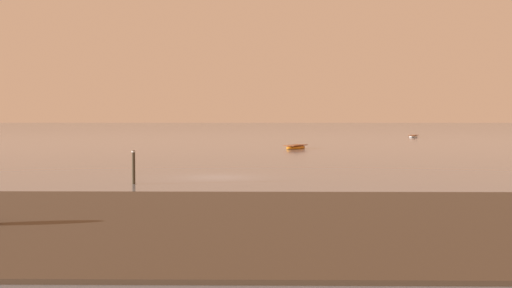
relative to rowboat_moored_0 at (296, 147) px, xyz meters
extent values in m
plane|color=gray|center=(-6.59, -37.34, -0.18)|extent=(800.00, 800.00, 0.00)
cube|color=#4C3D2D|center=(-4.69, -55.24, -0.11)|extent=(311.19, 17.53, 0.13)
ellipsoid|color=orange|center=(0.00, 0.00, -0.03)|extent=(3.23, 4.36, 0.66)
cube|color=brown|center=(0.00, 0.00, 0.25)|extent=(3.05, 4.05, 0.09)
cube|color=brown|center=(0.00, 0.00, 0.15)|extent=(1.26, 0.84, 0.07)
ellipsoid|color=white|center=(24.04, 45.91, -0.04)|extent=(2.78, 3.99, 0.60)
cube|color=brown|center=(24.04, 45.91, 0.21)|extent=(2.63, 3.70, 0.08)
cube|color=brown|center=(24.04, 45.91, 0.12)|extent=(1.16, 0.71, 0.06)
cylinder|color=#3C3323|center=(-10.95, -41.62, 0.66)|extent=(0.18, 0.18, 2.09)
cylinder|color=silver|center=(-10.95, -41.62, 1.65)|extent=(0.22, 0.22, 0.08)
camera|label=1|loc=(-3.55, -78.68, 3.57)|focal=46.77mm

